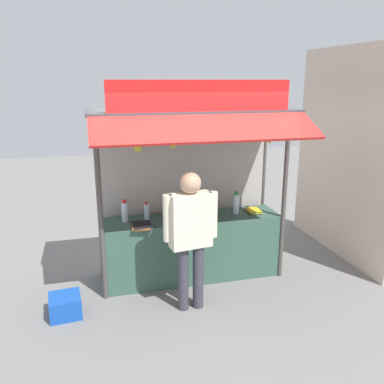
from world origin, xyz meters
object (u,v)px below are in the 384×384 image
(water_bottle_mid_right, at_px, (125,212))
(plastic_crate, at_px, (65,306))
(water_bottle_rear_center, at_px, (147,211))
(water_bottle_far_right, at_px, (236,203))
(magazine_stack_center, at_px, (173,216))
(banana_bunch_rightmost, at_px, (138,145))
(magazine_stack_front_right, at_px, (253,211))
(vendor_person, at_px, (191,229))
(water_bottle_back_left, at_px, (204,207))
(magazine_stack_left, at_px, (142,226))
(banana_bunch_inner_right, at_px, (269,136))
(banana_bunch_leftmost, at_px, (173,141))

(water_bottle_mid_right, height_order, plastic_crate, water_bottle_mid_right)
(water_bottle_mid_right, relative_size, water_bottle_rear_center, 1.22)
(water_bottle_rear_center, distance_m, water_bottle_far_right, 1.22)
(magazine_stack_center, xyz_separation_m, banana_bunch_rightmost, (-0.48, -0.40, 1.02))
(water_bottle_rear_center, relative_size, magazine_stack_front_right, 0.94)
(vendor_person, bearing_deg, magazine_stack_center, 84.77)
(water_bottle_back_left, bearing_deg, magazine_stack_left, -165.31)
(magazine_stack_left, distance_m, banana_bunch_rightmost, 1.05)
(magazine_stack_front_right, distance_m, vendor_person, 1.32)
(water_bottle_rear_center, xyz_separation_m, banana_bunch_inner_right, (1.47, -0.45, 0.99))
(magazine_stack_front_right, xyz_separation_m, vendor_person, (-1.09, -0.75, 0.11))
(water_bottle_rear_center, relative_size, water_bottle_back_left, 0.93)
(magazine_stack_left, height_order, banana_bunch_rightmost, banana_bunch_rightmost)
(banana_bunch_inner_right, relative_size, banana_bunch_rightmost, 0.88)
(water_bottle_back_left, distance_m, banana_bunch_leftmost, 1.16)
(banana_bunch_inner_right, xyz_separation_m, plastic_crate, (-2.53, -0.18, -1.84))
(magazine_stack_front_right, bearing_deg, banana_bunch_rightmost, -167.10)
(water_bottle_far_right, bearing_deg, water_bottle_rear_center, 177.21)
(water_bottle_rear_center, distance_m, vendor_person, 0.92)
(water_bottle_rear_center, height_order, banana_bunch_leftmost, banana_bunch_leftmost)
(plastic_crate, bearing_deg, water_bottle_mid_right, 38.42)
(magazine_stack_front_right, bearing_deg, banana_bunch_inner_right, -89.69)
(magazine_stack_center, distance_m, magazine_stack_left, 0.50)
(water_bottle_far_right, distance_m, banana_bunch_rightmost, 1.69)
(water_bottle_far_right, xyz_separation_m, magazine_stack_left, (-1.32, -0.22, -0.12))
(banana_bunch_rightmost, bearing_deg, vendor_person, -36.12)
(magazine_stack_center, distance_m, plastic_crate, 1.71)
(magazine_stack_center, relative_size, magazine_stack_front_right, 1.13)
(water_bottle_mid_right, height_order, banana_bunch_rightmost, banana_bunch_rightmost)
(water_bottle_far_right, height_order, banana_bunch_rightmost, banana_bunch_rightmost)
(banana_bunch_inner_right, bearing_deg, vendor_person, -160.63)
(water_bottle_far_right, relative_size, magazine_stack_left, 0.95)
(water_bottle_back_left, xyz_separation_m, banana_bunch_leftmost, (-0.50, -0.41, 0.96))
(banana_bunch_inner_right, bearing_deg, water_bottle_rear_center, 162.92)
(magazine_stack_left, distance_m, banana_bunch_leftmost, 1.14)
(vendor_person, bearing_deg, banana_bunch_leftmost, 98.72)
(magazine_stack_left, xyz_separation_m, magazine_stack_front_right, (1.57, 0.19, 0.00))
(magazine_stack_front_right, relative_size, banana_bunch_inner_right, 0.93)
(plastic_crate, bearing_deg, water_bottle_rear_center, 30.63)
(water_bottle_rear_center, xyz_separation_m, magazine_stack_left, (-0.11, -0.27, -0.09))
(water_bottle_mid_right, height_order, water_bottle_rear_center, water_bottle_mid_right)
(plastic_crate, bearing_deg, magazine_stack_center, 22.20)
(water_bottle_back_left, relative_size, magazine_stack_front_right, 1.01)
(water_bottle_back_left, height_order, plastic_crate, water_bottle_back_left)
(water_bottle_far_right, xyz_separation_m, banana_bunch_leftmost, (-0.95, -0.39, 0.94))
(water_bottle_rear_center, distance_m, banana_bunch_rightmost, 1.06)
(water_bottle_back_left, bearing_deg, magazine_stack_front_right, -3.37)
(magazine_stack_front_right, bearing_deg, water_bottle_rear_center, 176.63)
(banana_bunch_leftmost, bearing_deg, magazine_stack_center, 78.85)
(banana_bunch_leftmost, distance_m, banana_bunch_rightmost, 0.41)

